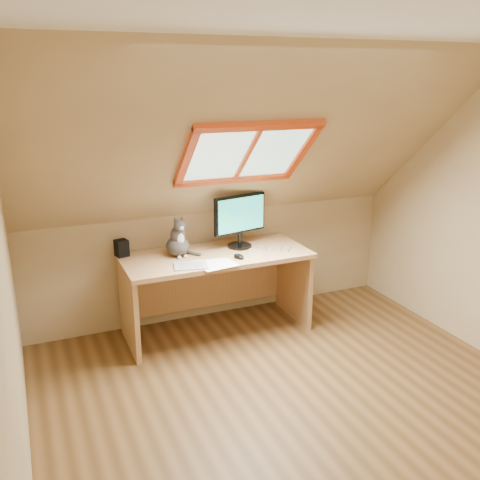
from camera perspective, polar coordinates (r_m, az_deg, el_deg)
ground at (r=3.84m, az=7.22°, el=-17.81°), size 3.50×3.50×0.00m
room_shell at (r=3.16m, az=9.03°, el=3.05°), size 3.52×3.52×2.41m
desk at (r=4.71m, az=-2.87°, el=-3.79°), size 1.60×0.70×0.73m
monitor at (r=4.67m, az=-0.01°, el=2.41°), size 0.51×0.22×0.47m
cat at (r=4.51m, az=-6.64°, el=-0.15°), size 0.22×0.25×0.35m
desk_speaker at (r=4.60m, az=-12.51°, el=-0.85°), size 0.12×0.12×0.14m
graphics_tablet at (r=4.29m, az=-5.27°, el=-2.75°), size 0.30×0.24×0.01m
mouse at (r=4.45m, az=-0.12°, el=-1.74°), size 0.09×0.13×0.04m
papers at (r=4.31m, az=-2.78°, el=-2.65°), size 0.33×0.27×0.00m
cables at (r=4.64m, az=3.11°, el=-1.15°), size 0.51×0.26×0.01m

